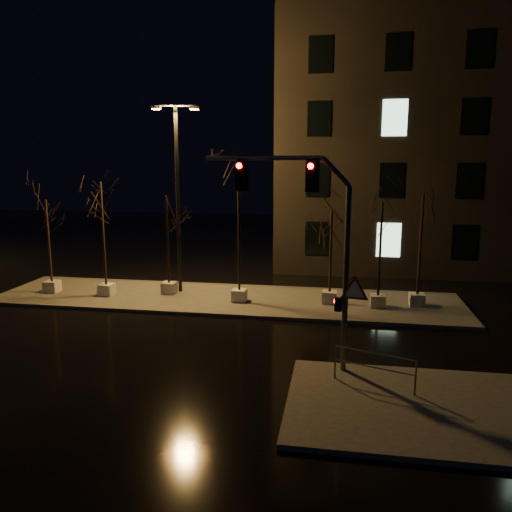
# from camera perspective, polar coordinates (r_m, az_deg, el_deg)

# --- Properties ---
(ground) EXTENTS (90.00, 90.00, 0.00)m
(ground) POSITION_cam_1_polar(r_m,az_deg,el_deg) (18.36, -7.88, -10.14)
(ground) COLOR black
(ground) RESTS_ON ground
(median) EXTENTS (22.00, 5.00, 0.15)m
(median) POSITION_cam_1_polar(r_m,az_deg,el_deg) (23.84, -3.57, -4.93)
(median) COLOR #474540
(median) RESTS_ON ground
(sidewalk_corner) EXTENTS (7.00, 5.00, 0.15)m
(sidewalk_corner) POSITION_cam_1_polar(r_m,az_deg,el_deg) (14.54, 18.09, -16.13)
(sidewalk_corner) COLOR #474540
(sidewalk_corner) RESTS_ON ground
(building) EXTENTS (25.00, 12.00, 15.00)m
(building) POSITION_cam_1_polar(r_m,az_deg,el_deg) (35.44, 24.34, 11.44)
(building) COLOR black
(building) RESTS_ON ground
(tree_0) EXTENTS (1.80, 1.80, 4.67)m
(tree_0) POSITION_cam_1_polar(r_m,az_deg,el_deg) (26.17, -22.77, 3.75)
(tree_0) COLOR beige
(tree_0) RESTS_ON median
(tree_1) EXTENTS (1.80, 1.80, 5.57)m
(tree_1) POSITION_cam_1_polar(r_m,az_deg,el_deg) (24.53, -17.22, 5.28)
(tree_1) COLOR beige
(tree_1) RESTS_ON median
(tree_2) EXTENTS (1.80, 1.80, 4.73)m
(tree_2) POSITION_cam_1_polar(r_m,az_deg,el_deg) (24.22, -10.14, 4.02)
(tree_2) COLOR beige
(tree_2) RESTS_ON median
(tree_3) EXTENTS (1.80, 1.80, 6.39)m
(tree_3) POSITION_cam_1_polar(r_m,az_deg,el_deg) (22.35, -1.99, 6.87)
(tree_3) COLOR beige
(tree_3) RESTS_ON median
(tree_4) EXTENTS (1.80, 1.80, 4.35)m
(tree_4) POSITION_cam_1_polar(r_m,az_deg,el_deg) (22.44, 8.60, 2.80)
(tree_4) COLOR beige
(tree_4) RESTS_ON median
(tree_5) EXTENTS (1.80, 1.80, 4.80)m
(tree_5) POSITION_cam_1_polar(r_m,az_deg,el_deg) (22.18, 14.13, 3.39)
(tree_5) COLOR beige
(tree_5) RESTS_ON median
(tree_6) EXTENTS (1.80, 1.80, 5.17)m
(tree_6) POSITION_cam_1_polar(r_m,az_deg,el_deg) (22.86, 18.44, 4.08)
(tree_6) COLOR beige
(tree_6) RESTS_ON median
(traffic_signal_mast) EXTENTS (5.26, 1.14, 6.54)m
(traffic_signal_mast) POSITION_cam_1_polar(r_m,az_deg,el_deg) (15.20, 6.48, 2.84)
(traffic_signal_mast) COLOR #525359
(traffic_signal_mast) RESTS_ON sidewalk_corner
(streetlight_main) EXTENTS (2.23, 0.71, 8.97)m
(streetlight_main) POSITION_cam_1_polar(r_m,az_deg,el_deg) (24.42, -8.97, 7.84)
(streetlight_main) COLOR black
(streetlight_main) RESTS_ON median
(guard_rail_a) EXTENTS (2.25, 0.83, 1.03)m
(guard_rail_a) POSITION_cam_1_polar(r_m,az_deg,el_deg) (14.95, 13.35, -11.96)
(guard_rail_a) COLOR #525359
(guard_rail_a) RESTS_ON sidewalk_corner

